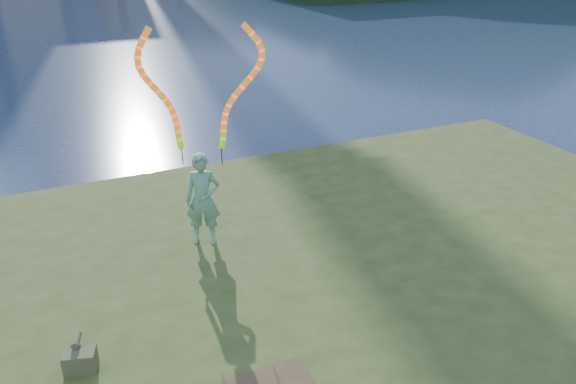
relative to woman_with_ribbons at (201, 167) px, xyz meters
name	(u,v)px	position (x,y,z in m)	size (l,w,h in m)	color
ground	(287,321)	(0.79, -1.74, -2.21)	(320.00, 320.00, 0.00)	#1A2843
woman_with_ribbons	(201,167)	(0.00, 0.00, 0.00)	(1.91, 0.82, 4.04)	#136B33
canvas_bag	(80,359)	(-2.38, -2.49, -1.25)	(0.45, 0.50, 0.37)	#4C522F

